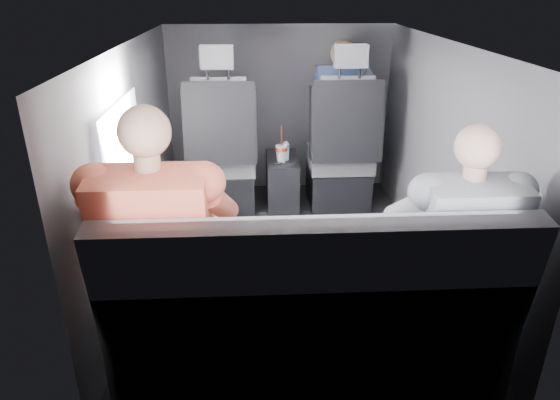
{
  "coord_description": "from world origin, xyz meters",
  "views": [
    {
      "loc": [
        -0.22,
        -2.77,
        1.66
      ],
      "look_at": [
        -0.07,
        -0.05,
        0.45
      ],
      "focal_mm": 32.0,
      "sensor_mm": 36.0,
      "label": 1
    }
  ],
  "objects": [
    {
      "name": "panel_front",
      "position": [
        0.0,
        1.3,
        0.68
      ],
      "size": [
        1.8,
        0.02,
        1.35
      ],
      "primitive_type": "cube",
      "color": "#56565B",
      "rests_on": "floor"
    },
    {
      "name": "water_bottle",
      "position": [
        0.02,
        0.81,
        0.47
      ],
      "size": [
        0.05,
        0.05,
        0.15
      ],
      "color": "#B1DBF0",
      "rests_on": "center_console"
    },
    {
      "name": "panel_right",
      "position": [
        0.9,
        0.0,
        0.68
      ],
      "size": [
        0.02,
        2.6,
        1.35
      ],
      "primitive_type": "cube",
      "color": "#56565B",
      "rests_on": "floor"
    },
    {
      "name": "laptop_white",
      "position": [
        -0.56,
        -0.81,
        0.64
      ],
      "size": [
        0.43,
        0.45,
        0.27
      ],
      "color": "silver",
      "rests_on": "passenger_rear_left"
    },
    {
      "name": "front_seat_left",
      "position": [
        -0.45,
        0.84,
        0.4
      ],
      "size": [
        0.52,
        0.58,
        1.26
      ],
      "color": "black",
      "rests_on": "floor"
    },
    {
      "name": "soda_cup",
      "position": [
        -0.01,
        0.79,
        0.47
      ],
      "size": [
        0.09,
        0.09,
        0.28
      ],
      "color": "white",
      "rests_on": "center_console"
    },
    {
      "name": "passenger_front_right",
      "position": [
        0.48,
        1.1,
        0.75
      ],
      "size": [
        0.4,
        0.4,
        0.82
      ],
      "color": "navy",
      "rests_on": "front_seat_right"
    },
    {
      "name": "laptop_black",
      "position": [
        0.6,
        -0.81,
        0.63
      ],
      "size": [
        0.37,
        0.34,
        0.25
      ],
      "color": "black",
      "rests_on": "passenger_rear_right"
    },
    {
      "name": "rear_bench",
      "position": [
        0.0,
        -1.06,
        0.31
      ],
      "size": [
        1.6,
        0.57,
        0.92
      ],
      "color": "slate",
      "rests_on": "floor"
    },
    {
      "name": "floor",
      "position": [
        0.0,
        0.0,
        0.0
      ],
      "size": [
        2.6,
        2.6,
        0.0
      ],
      "primitive_type": "plane",
      "color": "black",
      "rests_on": "ground"
    },
    {
      "name": "passenger_rear_right",
      "position": [
        0.6,
        -0.97,
        0.61
      ],
      "size": [
        0.48,
        0.6,
        1.18
      ],
      "color": "navy",
      "rests_on": "rear_bench"
    },
    {
      "name": "front_seat_right",
      "position": [
        0.45,
        0.84,
        0.4
      ],
      "size": [
        0.52,
        0.58,
        1.26
      ],
      "color": "black",
      "rests_on": "floor"
    },
    {
      "name": "panel_left",
      "position": [
        -0.9,
        0.0,
        0.68
      ],
      "size": [
        0.02,
        2.6,
        1.35
      ],
      "primitive_type": "cube",
      "color": "#56565B",
      "rests_on": "floor"
    },
    {
      "name": "side_window",
      "position": [
        -0.88,
        -0.3,
        0.9
      ],
      "size": [
        0.02,
        0.75,
        0.42
      ],
      "primitive_type": "cube",
      "color": "white",
      "rests_on": "panel_left"
    },
    {
      "name": "center_console",
      "position": [
        0.0,
        0.88,
        0.2
      ],
      "size": [
        0.24,
        0.48,
        0.41
      ],
      "color": "black",
      "rests_on": "floor"
    },
    {
      "name": "panel_back",
      "position": [
        0.0,
        -1.3,
        0.68
      ],
      "size": [
        1.8,
        0.02,
        1.35
      ],
      "primitive_type": "cube",
      "color": "#56565B",
      "rests_on": "floor"
    },
    {
      "name": "ceiling",
      "position": [
        0.0,
        0.0,
        1.35
      ],
      "size": [
        2.6,
        2.6,
        0.0
      ],
      "primitive_type": "plane",
      "rotation": [
        3.14,
        0.0,
        0.0
      ],
      "color": "#B2B2AD",
      "rests_on": "panel_back"
    },
    {
      "name": "seatbelt",
      "position": [
        0.45,
        0.67,
        0.8
      ],
      "size": [
        0.35,
        0.11,
        0.59
      ],
      "primitive_type": "cube",
      "rotation": [
        -0.14,
        0.49,
        0.0
      ],
      "color": "black",
      "rests_on": "front_seat_right"
    },
    {
      "name": "passenger_rear_left",
      "position": [
        -0.6,
        -0.97,
        0.65
      ],
      "size": [
        0.53,
        0.65,
        1.27
      ],
      "color": "#2F2F34",
      "rests_on": "rear_bench"
    }
  ]
}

